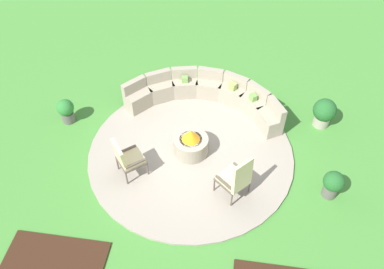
{
  "coord_description": "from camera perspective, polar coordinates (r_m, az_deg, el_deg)",
  "views": [
    {
      "loc": [
        0.92,
        -6.2,
        7.3
      ],
      "look_at": [
        0.0,
        0.2,
        0.45
      ],
      "focal_mm": 36.44,
      "sensor_mm": 36.0,
      "label": 1
    }
  ],
  "objects": [
    {
      "name": "ground_plane",
      "position": [
        9.62,
        -0.17,
        -2.7
      ],
      "size": [
        24.0,
        24.0,
        0.0
      ],
      "primitive_type": "plane",
      "color": "#478C38"
    },
    {
      "name": "curved_stone_bench",
      "position": [
        10.56,
        2.13,
        5.72
      ],
      "size": [
        4.26,
        1.74,
        0.81
      ],
      "color": "#9E937F",
      "rests_on": "patio_circle"
    },
    {
      "name": "potted_plant_2",
      "position": [
        10.54,
        18.78,
        3.15
      ],
      "size": [
        0.59,
        0.59,
        0.81
      ],
      "color": "#A89E8E",
      "rests_on": "ground_plane"
    },
    {
      "name": "patio_circle",
      "position": [
        9.6,
        -0.17,
        -2.58
      ],
      "size": [
        5.01,
        5.01,
        0.06
      ],
      "primitive_type": "cylinder",
      "color": "#9E9384",
      "rests_on": "ground_plane"
    },
    {
      "name": "lounge_chair_front_left",
      "position": [
        8.84,
        -9.49,
        -3.36
      ],
      "size": [
        0.78,
        0.81,
        1.1
      ],
      "rotation": [
        0.0,
        0.0,
        5.4
      ],
      "color": "brown",
      "rests_on": "patio_circle"
    },
    {
      "name": "lounge_chair_front_right",
      "position": [
        8.4,
        6.52,
        -6.31
      ],
      "size": [
        0.82,
        0.86,
        1.16
      ],
      "rotation": [
        0.0,
        0.0,
        7.15
      ],
      "color": "brown",
      "rests_on": "patio_circle"
    },
    {
      "name": "fire_pit",
      "position": [
        9.36,
        -0.17,
        -1.33
      ],
      "size": [
        0.84,
        0.84,
        0.73
      ],
      "color": "#9E937F",
      "rests_on": "patio_circle"
    },
    {
      "name": "potted_plant_0",
      "position": [
        9.06,
        19.94,
        -6.77
      ],
      "size": [
        0.46,
        0.46,
        0.73
      ],
      "color": "#605B56",
      "rests_on": "ground_plane"
    },
    {
      "name": "potted_plant_1",
      "position": [
        10.64,
        -17.95,
        3.42
      ],
      "size": [
        0.44,
        0.44,
        0.69
      ],
      "color": "#605B56",
      "rests_on": "ground_plane"
    },
    {
      "name": "mulch_bed_left",
      "position": [
        8.44,
        -19.93,
        -18.01
      ],
      "size": [
        2.01,
        1.39,
        0.04
      ],
      "primitive_type": "cube",
      "color": "#382114",
      "rests_on": "ground_plane"
    }
  ]
}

